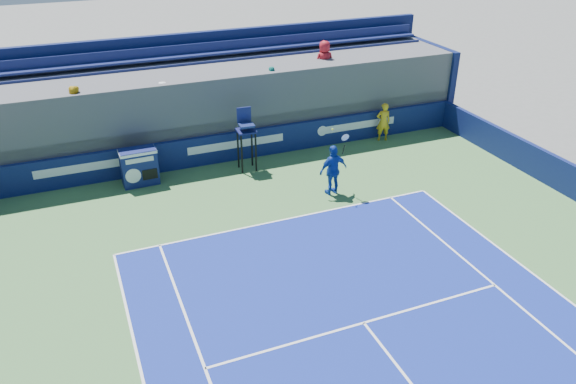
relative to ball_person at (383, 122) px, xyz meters
name	(u,v)px	position (x,y,z in m)	size (l,w,h in m)	color
ball_person	(383,122)	(0.00, 0.00, 0.00)	(0.62, 0.41, 1.70)	gold
back_hoarding	(236,146)	(-6.55, 0.46, -0.26)	(20.40, 0.21, 1.20)	#0D184D
match_clock	(139,166)	(-10.50, -0.29, -0.12)	(1.34, 0.77, 1.40)	#101952
umpire_chair	(246,133)	(-6.42, -0.56, 0.67)	(0.74, 0.74, 2.48)	black
tennis_player	(333,170)	(-4.22, -3.67, 0.09)	(1.14, 0.57, 2.57)	#143AA5
stadium_seating	(220,101)	(-6.55, 2.51, 0.98)	(21.00, 4.05, 4.40)	#4C4C51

